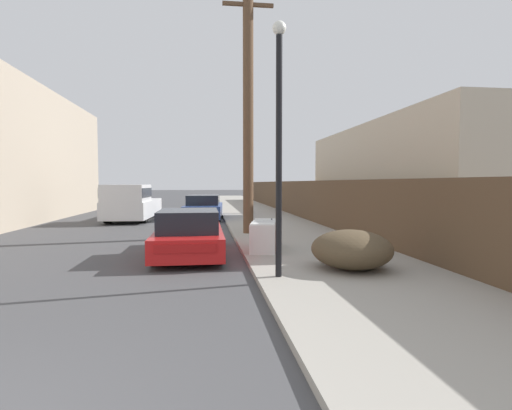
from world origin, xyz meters
TOP-DOWN VIEW (x-y plane):
  - sidewalk_curb at (5.30, 23.50)m, footprint 4.20×63.00m
  - discarded_fridge at (3.82, 8.17)m, footprint 1.00×1.81m
  - parked_sports_car_red at (1.81, 8.14)m, footprint 1.73×4.19m
  - car_parked_mid at (2.16, 18.86)m, footprint 2.15×4.71m
  - pickup_truck at (-1.48, 18.31)m, footprint 2.25×5.64m
  - utility_pole at (3.78, 11.82)m, footprint 1.80×0.37m
  - street_lamp at (3.63, 5.03)m, footprint 0.26×0.26m
  - brush_pile at (5.29, 5.55)m, footprint 1.68×1.82m
  - wooden_fence at (7.25, 20.34)m, footprint 0.08×41.10m
  - building_right_house at (11.79, 14.00)m, footprint 6.00×13.59m
  - pedestrian at (4.84, 21.13)m, footprint 0.34×0.34m

SIDE VIEW (x-z plane):
  - sidewalk_curb at x=5.30m, z-range 0.00..0.12m
  - discarded_fridge at x=3.82m, z-range 0.11..0.91m
  - brush_pile at x=5.29m, z-range 0.12..0.94m
  - parked_sports_car_red at x=1.81m, z-range -0.05..1.18m
  - car_parked_mid at x=2.16m, z-range -0.03..1.26m
  - pickup_truck at x=-1.48m, z-range -0.01..1.84m
  - pedestrian at x=4.84m, z-range 0.14..1.87m
  - wooden_fence at x=7.25m, z-range 0.12..2.03m
  - building_right_house at x=11.79m, z-range 0.00..4.41m
  - street_lamp at x=3.63m, z-range 0.50..5.32m
  - utility_pole at x=3.78m, z-range 0.19..9.15m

